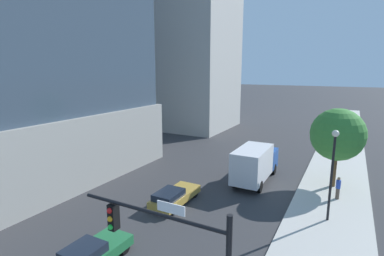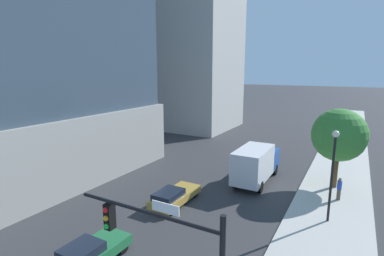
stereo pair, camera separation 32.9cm
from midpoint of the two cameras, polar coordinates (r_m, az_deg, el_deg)
The scene contains 9 objects.
sidewalk at distance 25.15m, azimuth 25.70°, elevation -13.32°, with size 5.39×120.00×0.15m, color #B2AFA8.
construction_building at distance 53.23m, azimuth 0.15°, elevation 21.00°, with size 15.30×14.45×45.54m.
traffic_light_pole at distance 11.15m, azimuth -4.51°, elevation -21.86°, with size 6.17×0.48×5.55m.
street_lamp at distance 21.14m, azimuth 25.98°, elevation -6.17°, with size 0.44×0.44×6.14m.
street_tree at distance 27.43m, azimuth 26.84°, elevation -1.24°, with size 4.40×4.40×6.77m.
car_green at distance 17.50m, azimuth -18.49°, elevation -21.79°, with size 1.89×4.05×1.32m.
car_gold at distance 22.94m, azimuth -3.11°, elevation -12.99°, with size 1.89×4.74×1.29m.
box_truck at distance 27.28m, azimuth 12.56°, elevation -6.59°, with size 2.43×7.31×3.33m.
pedestrian_blue_shirt at distance 25.86m, azimuth 26.87°, elevation -10.41°, with size 0.34×0.34×1.76m.
Camera 2 is at (9.26, -3.01, 10.03)m, focal length 27.62 mm.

